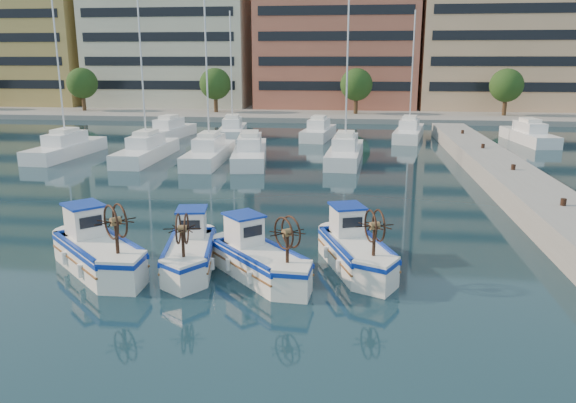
% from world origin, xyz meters
% --- Properties ---
extents(ground, '(300.00, 300.00, 0.00)m').
position_xyz_m(ground, '(0.00, 0.00, 0.00)').
color(ground, '#193642').
rests_on(ground, ground).
extents(quay, '(3.00, 60.00, 1.20)m').
position_xyz_m(quay, '(13.00, 8.00, 0.60)').
color(quay, gray).
rests_on(quay, ground).
extents(waterfront, '(180.00, 40.00, 25.60)m').
position_xyz_m(waterfront, '(9.23, 65.04, 11.10)').
color(waterfront, gray).
rests_on(waterfront, ground).
extents(yacht_marina, '(40.01, 23.38, 11.50)m').
position_xyz_m(yacht_marina, '(-2.63, 27.46, 0.53)').
color(yacht_marina, white).
rests_on(yacht_marina, ground).
extents(fishing_boat_a, '(4.30, 4.23, 2.77)m').
position_xyz_m(fishing_boat_a, '(-4.66, -0.58, 0.76)').
color(fishing_boat_a, white).
rests_on(fishing_boat_a, ground).
extents(fishing_boat_b, '(2.22, 4.03, 2.44)m').
position_xyz_m(fishing_boat_b, '(-1.50, 0.05, 0.67)').
color(fishing_boat_b, white).
rests_on(fishing_boat_b, ground).
extents(fishing_boat_c, '(3.79, 3.98, 2.52)m').
position_xyz_m(fishing_boat_c, '(1.05, -0.50, 0.70)').
color(fishing_boat_c, white).
rests_on(fishing_boat_c, ground).
extents(fishing_boat_d, '(2.91, 4.29, 2.59)m').
position_xyz_m(fishing_boat_d, '(4.30, 0.77, 0.71)').
color(fishing_boat_d, white).
rests_on(fishing_boat_d, ground).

